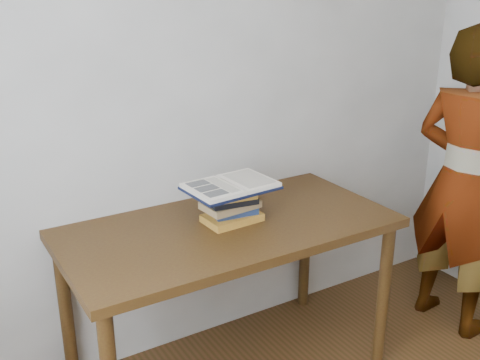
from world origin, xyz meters
TOP-DOWN VIEW (x-y plane):
  - desk at (0.04, 1.38)m, footprint 1.49×0.74m
  - book_stack at (0.06, 1.40)m, footprint 0.26×0.19m
  - open_book at (0.07, 1.42)m, footprint 0.41×0.30m
  - reader at (1.32, 1.14)m, footprint 0.45×0.63m

SIDE VIEW (x-z plane):
  - desk at x=0.04m, z-range 0.30..1.10m
  - reader at x=1.32m, z-range 0.00..1.64m
  - book_stack at x=0.06m, z-range 0.79..0.94m
  - open_book at x=0.07m, z-range 0.94..0.97m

